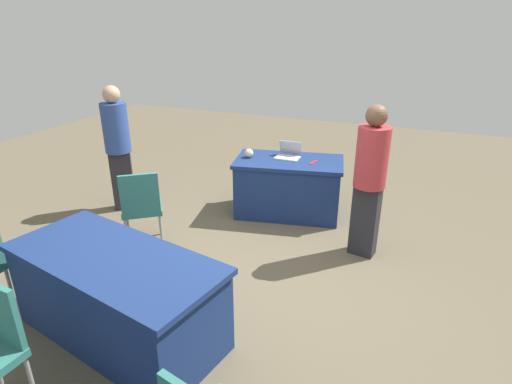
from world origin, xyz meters
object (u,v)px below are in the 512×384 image
at_px(yarn_ball, 249,153).
at_px(scissors_red, 314,162).
at_px(table_foreground, 288,187).
at_px(chair_tucked_left, 141,204).
at_px(person_presenter, 118,143).
at_px(table_mid_left, 118,296).
at_px(person_organiser, 370,175).
at_px(laptop_silver, 288,155).

relative_size(yarn_ball, scissors_red, 0.66).
height_order(table_foreground, chair_tucked_left, chair_tucked_left).
height_order(yarn_ball, scissors_red, yarn_ball).
xyz_separation_m(person_presenter, scissors_red, (-2.51, -0.74, -0.18)).
relative_size(table_foreground, table_mid_left, 0.79).
relative_size(table_mid_left, chair_tucked_left, 2.06).
bearing_deg(table_mid_left, person_organiser, -127.79).
distance_m(person_presenter, laptop_silver, 2.30).
bearing_deg(laptop_silver, person_presenter, 20.26).
distance_m(table_mid_left, person_organiser, 2.75).
bearing_deg(scissors_red, yarn_ball, -69.77).
height_order(chair_tucked_left, laptop_silver, laptop_silver).
height_order(laptop_silver, yarn_ball, laptop_silver).
distance_m(table_mid_left, scissors_red, 2.99).
xyz_separation_m(table_foreground, person_presenter, (2.18, 0.72, 0.57)).
bearing_deg(yarn_ball, person_presenter, 20.53).
bearing_deg(yarn_ball, table_foreground, -168.87).
bearing_deg(table_mid_left, chair_tucked_left, -60.73).
bearing_deg(table_foreground, table_mid_left, 79.59).
relative_size(person_presenter, yarn_ball, 14.35).
bearing_deg(scissors_red, person_presenter, -61.29).
relative_size(person_organiser, yarn_ball, 14.29).
bearing_deg(table_mid_left, scissors_red, -106.62).
height_order(table_mid_left, laptop_silver, laptop_silver).
distance_m(table_mid_left, yarn_ball, 2.76).
xyz_separation_m(table_foreground, person_organiser, (-1.13, 0.70, 0.56)).
bearing_deg(table_mid_left, person_presenter, -51.59).
bearing_deg(table_foreground, person_organiser, 148.32).
distance_m(table_mid_left, person_presenter, 2.74).
height_order(person_presenter, scissors_red, person_presenter).
bearing_deg(scissors_red, laptop_silver, -90.98).
distance_m(chair_tucked_left, person_presenter, 1.31).
bearing_deg(laptop_silver, person_organiser, 144.87).
height_order(table_foreground, person_presenter, person_presenter).
bearing_deg(person_organiser, person_presenter, -169.40).
height_order(chair_tucked_left, person_organiser, person_organiser).
bearing_deg(yarn_ball, table_mid_left, 90.28).
bearing_deg(person_presenter, person_organiser, 144.25).
xyz_separation_m(chair_tucked_left, yarn_ball, (-0.71, -1.43, 0.28)).
bearing_deg(yarn_ball, scissors_red, -172.11).
relative_size(chair_tucked_left, person_organiser, 0.56).
distance_m(laptop_silver, scissors_red, 0.38).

